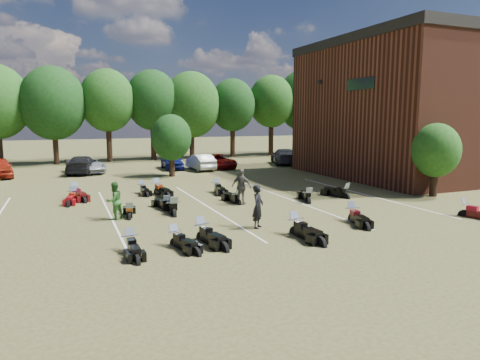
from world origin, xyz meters
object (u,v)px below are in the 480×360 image
person_black (258,207)px  motorcycle_3 (202,240)px  person_green (114,201)px  person_grey (242,187)px  car_4 (172,161)px  motorcycle_14 (75,198)px

person_black → motorcycle_3: person_black is taller
person_green → person_grey: (6.74, 0.89, 0.10)m
car_4 → person_black: bearing=-90.2°
car_4 → motorcycle_3: size_ratio=1.84×
car_4 → person_green: size_ratio=2.38×
motorcycle_3 → motorcycle_14: (-4.30, 11.12, 0.00)m
car_4 → motorcycle_3: car_4 is taller
car_4 → person_black: 22.18m
motorcycle_14 → motorcycle_3: bearing=-83.3°
motorcycle_3 → motorcycle_14: 11.92m
person_black → person_grey: size_ratio=0.95×
person_grey → motorcycle_3: person_grey is taller
person_grey → motorcycle_14: bearing=13.8°
car_4 → motorcycle_14: car_4 is taller
person_black → motorcycle_14: 12.52m
car_4 → person_green: 19.50m
car_4 → person_black: size_ratio=2.25×
car_4 → person_green: person_green is taller
person_black → person_green: 6.76m
person_grey → motorcycle_3: (-4.01, -5.66, -0.98)m
car_4 → person_black: person_black is taller
car_4 → motorcycle_14: bearing=-122.2°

